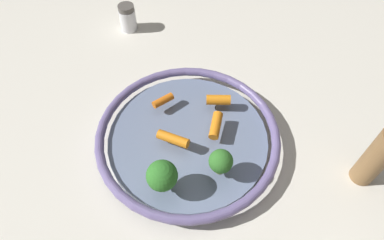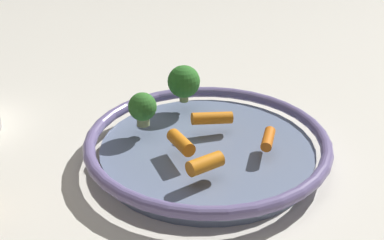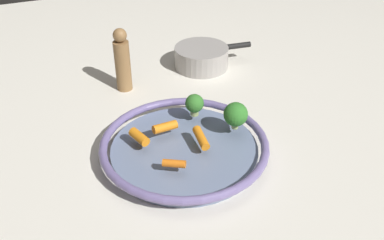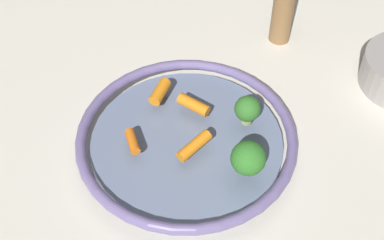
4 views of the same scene
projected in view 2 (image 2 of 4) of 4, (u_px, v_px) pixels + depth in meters
name	position (u px, v px, depth m)	size (l,w,h in m)	color
ground_plane	(207.00, 159.00, 0.73)	(2.32, 2.32, 0.00)	silver
serving_bowl	(207.00, 146.00, 0.72)	(0.35, 0.35, 0.04)	slate
baby_carrot_near_rim	(205.00, 164.00, 0.62)	(0.02, 0.02, 0.05)	orange
baby_carrot_back	(212.00, 118.00, 0.73)	(0.02, 0.02, 0.06)	orange
baby_carrot_left	(181.00, 142.00, 0.67)	(0.02, 0.02, 0.05)	orange
baby_carrot_center	(268.00, 139.00, 0.68)	(0.02, 0.02, 0.04)	orange
broccoli_floret_mid	(142.00, 107.00, 0.72)	(0.04, 0.04, 0.05)	#98A966
broccoli_floret_small	(185.00, 82.00, 0.79)	(0.05, 0.05, 0.06)	#96AB66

